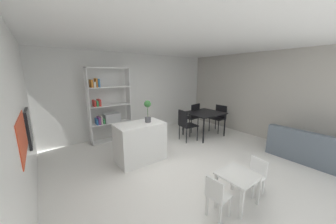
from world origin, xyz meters
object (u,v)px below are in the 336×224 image
potted_plant_on_island (148,109)px  dining_table (204,115)px  child_chair_right (255,174)px  sofa (315,151)px  child_chair_left (217,196)px  open_bookshelf (108,108)px  child_table (238,179)px  dining_chair_window_side (219,116)px  kitchen_island (140,142)px  built_in_oven (29,127)px  dining_chair_far (193,115)px  dining_chair_island_side (186,123)px

potted_plant_on_island → dining_table: size_ratio=0.46×
child_chair_right → dining_table: dining_table is taller
potted_plant_on_island → sofa: (2.92, -2.36, -0.92)m
child_chair_left → open_bookshelf: bearing=-0.5°
child_chair_left → child_chair_right: bearing=-94.3°
child_table → dining_chair_window_side: 3.53m
kitchen_island → child_chair_left: bearing=-88.3°
potted_plant_on_island → sofa: size_ratio=0.29×
open_bookshelf → built_in_oven: bearing=-140.7°
open_bookshelf → sofa: size_ratio=1.22×
built_in_oven → dining_table: (4.32, 0.06, -0.40)m
built_in_oven → sofa: 5.73m
kitchen_island → child_chair_right: (1.05, -2.10, -0.13)m
built_in_oven → child_table: built_in_oven is taller
child_table → dining_table: 3.02m
dining_chair_window_side → dining_chair_far: size_ratio=0.93×
dining_chair_window_side → sofa: dining_chair_window_side is taller
potted_plant_on_island → dining_chair_window_side: size_ratio=0.55×
child_chair_left → dining_chair_window_side: 3.91m
potted_plant_on_island → sofa: 3.87m
potted_plant_on_island → kitchen_island: bearing=174.4°
sofa → dining_chair_far: bearing=12.6°
dining_chair_far → kitchen_island: bearing=9.5°
dining_table → dining_chair_island_side: dining_chair_island_side is taller
dining_chair_island_side → dining_chair_far: bearing=-51.2°
dining_chair_window_side → child_chair_right: bearing=-43.0°
potted_plant_on_island → dining_table: potted_plant_on_island is taller
open_bookshelf → child_table: bearing=-79.2°
dining_table → dining_chair_far: (0.02, 0.51, -0.12)m
dining_table → sofa: bearing=-74.8°
child_table → dining_chair_window_side: size_ratio=0.59×
potted_plant_on_island → child_chair_left: size_ratio=0.80×
child_chair_right → kitchen_island: bearing=-144.5°
child_table → child_chair_left: 0.49m
built_in_oven → dining_table: 4.33m
built_in_oven → dining_chair_window_side: (5.07, 0.06, -0.55)m
potted_plant_on_island → dining_chair_island_side: (1.43, 0.31, -0.63)m
child_table → sofa: 2.59m
dining_chair_far → child_table: bearing=48.5°
child_chair_left → sofa: sofa is taller
child_table → dining_table: bearing=52.0°
potted_plant_on_island → open_bookshelf: open_bookshelf is taller
dining_table → child_chair_right: bearing=-119.7°
built_in_oven → child_chair_left: size_ratio=0.98×
open_bookshelf → child_table: (0.71, -3.74, -0.59)m
open_bookshelf → dining_chair_island_side: bearing=-37.2°
built_in_oven → dining_chair_far: 4.40m
kitchen_island → child_chair_left: 2.10m
dining_chair_window_side → dining_chair_island_side: 1.53m
child_chair_right → dining_chair_window_side: dining_chair_window_side is taller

